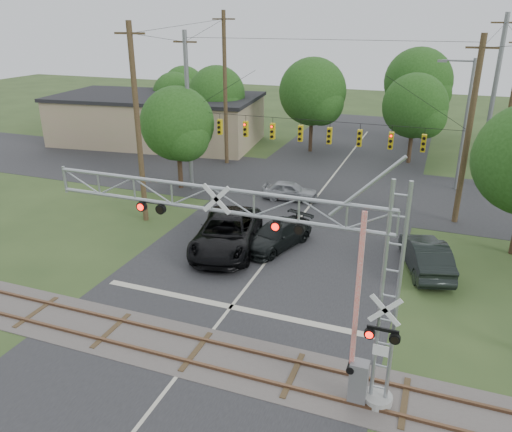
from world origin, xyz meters
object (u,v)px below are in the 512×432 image
at_px(sedan_silver, 290,191).
at_px(streetlight, 463,119).
at_px(car_dark, 277,235).
at_px(traffic_signal_span, 328,126).
at_px(pickup_black, 227,233).
at_px(crossing_gantry, 277,256).
at_px(commercial_building, 158,119).

distance_m(sedan_silver, streetlight, 13.71).
xyz_separation_m(car_dark, sedan_silver, (-1.61, 7.89, -0.05)).
xyz_separation_m(traffic_signal_span, pickup_black, (-3.51, -8.89, -4.59)).
bearing_deg(traffic_signal_span, streetlight, 39.28).
height_order(crossing_gantry, commercial_building, crossing_gantry).
xyz_separation_m(traffic_signal_span, commercial_building, (-20.70, 12.42, -3.14)).
bearing_deg(sedan_silver, car_dark, -174.10).
distance_m(traffic_signal_span, pickup_black, 10.60).
bearing_deg(streetlight, car_dark, -122.88).
bearing_deg(car_dark, commercial_building, 154.00).
height_order(pickup_black, sedan_silver, pickup_black).
relative_size(traffic_signal_span, sedan_silver, 4.85).
distance_m(pickup_black, car_dark, 2.85).
bearing_deg(commercial_building, sedan_silver, -40.43).
distance_m(commercial_building, streetlight, 29.81).
bearing_deg(sedan_silver, commercial_building, 50.52).
bearing_deg(crossing_gantry, streetlight, 76.91).
relative_size(car_dark, sedan_silver, 1.27).
xyz_separation_m(pickup_black, car_dark, (2.55, 1.25, -0.25)).
height_order(traffic_signal_span, commercial_building, traffic_signal_span).
xyz_separation_m(commercial_building, streetlight, (29.15, -5.51, 2.96)).
height_order(sedan_silver, streetlight, streetlight).
bearing_deg(crossing_gantry, commercial_building, 127.08).
bearing_deg(sedan_silver, pickup_black, 168.48).
distance_m(pickup_black, sedan_silver, 9.19).
bearing_deg(streetlight, commercial_building, 169.29).
xyz_separation_m(car_dark, commercial_building, (-19.74, 20.06, 1.70)).
distance_m(crossing_gantry, streetlight, 25.95).
height_order(traffic_signal_span, sedan_silver, traffic_signal_span).
relative_size(crossing_gantry, commercial_building, 0.58).
distance_m(crossing_gantry, commercial_building, 38.68).
height_order(car_dark, commercial_building, commercial_building).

